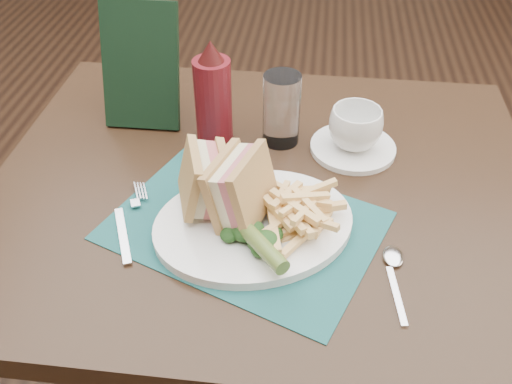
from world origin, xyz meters
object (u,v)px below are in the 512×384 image
check_presenter (141,66)px  ketchup_bottle (213,91)px  table_main (262,322)px  plate (254,224)px  drinking_glass (281,109)px  sandwich_half_a (190,181)px  placemat (245,226)px  saucer (353,148)px  sandwich_half_b (228,183)px  coffee_cup (355,128)px

check_presenter → ketchup_bottle: bearing=-18.0°
table_main → plate: size_ratio=3.00×
drinking_glass → sandwich_half_a: bearing=-118.3°
placemat → plate: bearing=-16.9°
plate → saucer: (0.15, 0.22, -0.00)m
plate → sandwich_half_b: (-0.04, 0.02, 0.06)m
plate → sandwich_half_b: 0.08m
plate → drinking_glass: 0.24m
sandwich_half_a → plate: bearing=-30.0°
sandwich_half_b → saucer: (0.19, 0.21, -0.07)m
placemat → saucer: size_ratio=2.57×
ketchup_bottle → placemat: bearing=-69.8°
ketchup_bottle → sandwich_half_b: bearing=-74.8°
plate → check_presenter: 0.38m
saucer → ketchup_bottle: bearing=176.4°
table_main → sandwich_half_a: (-0.10, -0.09, 0.44)m
placemat → plate: 0.02m
sandwich_half_b → coffee_cup: bearing=64.7°
drinking_glass → coffee_cup: bearing=-6.9°
placemat → sandwich_half_b: sandwich_half_b is taller
placemat → coffee_cup: coffee_cup is taller
sandwich_half_a → check_presenter: size_ratio=0.43×
sandwich_half_a → check_presenter: 0.30m
plate → coffee_cup: 0.27m
plate → drinking_glass: drinking_glass is taller
table_main → ketchup_bottle: 0.49m
drinking_glass → plate: bearing=-94.9°
table_main → sandwich_half_b: bearing=-113.2°
sandwich_half_a → drinking_glass: bearing=43.7°
sandwich_half_b → drinking_glass: drinking_glass is taller
sandwich_half_a → ketchup_bottle: 0.22m
sandwich_half_b → ketchup_bottle: 0.23m
placemat → sandwich_half_a: size_ratio=3.94×
sandwich_half_b → drinking_glass: 0.23m
plate → check_presenter: bearing=107.1°
placemat → saucer: saucer is taller
saucer → placemat: bearing=-127.1°
saucer → sandwich_half_a: bearing=-140.8°
table_main → drinking_glass: drinking_glass is taller
placemat → saucer: (0.16, 0.22, 0.00)m
table_main → check_presenter: check_presenter is taller
sandwich_half_b → ketchup_bottle: size_ratio=0.58×
placemat → ketchup_bottle: ketchup_bottle is taller
saucer → check_presenter: check_presenter is taller
coffee_cup → drinking_glass: size_ratio=0.71×
table_main → check_presenter: size_ratio=3.98×
placemat → sandwich_half_b: size_ratio=3.56×
table_main → ketchup_bottle: ketchup_bottle is taller
sandwich_half_a → saucer: 0.32m
saucer → coffee_cup: bearing=0.0°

